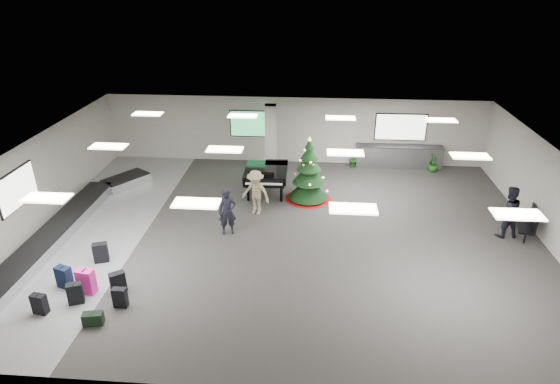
# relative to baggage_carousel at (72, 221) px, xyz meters

# --- Properties ---
(ground) EXTENTS (18.00, 18.00, 0.00)m
(ground) POSITION_rel_baggage_carousel_xyz_m (7.84, 0.08, -0.21)
(ground) COLOR #353230
(ground) RESTS_ON ground
(room_envelope) EXTENTS (18.02, 14.02, 3.21)m
(room_envelope) POSITION_rel_baggage_carousel_xyz_m (7.46, 0.75, 2.12)
(room_envelope) COLOR #ABA59C
(room_envelope) RESTS_ON ground
(baggage_carousel) EXTENTS (2.28, 9.71, 0.43)m
(baggage_carousel) POSITION_rel_baggage_carousel_xyz_m (0.00, 0.00, 0.00)
(baggage_carousel) COLOR silver
(baggage_carousel) RESTS_ON ground
(service_counter) EXTENTS (4.05, 0.65, 1.08)m
(service_counter) POSITION_rel_baggage_carousel_xyz_m (12.84, 6.73, 0.33)
(service_counter) COLOR silver
(service_counter) RESTS_ON ground
(suitcase_0) EXTENTS (0.47, 0.37, 0.67)m
(suitcase_0) POSITION_rel_baggage_carousel_xyz_m (2.24, -4.26, 0.11)
(suitcase_0) COLOR black
(suitcase_0) RESTS_ON ground
(suitcase_1) EXTENTS (0.39, 0.20, 0.62)m
(suitcase_1) POSITION_rel_baggage_carousel_xyz_m (3.55, -4.30, 0.09)
(suitcase_1) COLOR black
(suitcase_1) RESTS_ON ground
(pink_suitcase) EXTENTS (0.53, 0.35, 0.80)m
(pink_suitcase) POSITION_rel_baggage_carousel_xyz_m (2.35, -3.78, 0.18)
(pink_suitcase) COLOR #F82099
(pink_suitcase) RESTS_ON ground
(suitcase_3) EXTENTS (0.49, 0.45, 0.68)m
(suitcase_3) POSITION_rel_baggage_carousel_xyz_m (3.24, -3.67, 0.12)
(suitcase_3) COLOR black
(suitcase_3) RESTS_ON ground
(navy_suitcase) EXTENTS (0.51, 0.39, 0.71)m
(navy_suitcase) POSITION_rel_baggage_carousel_xyz_m (1.57, -3.57, 0.13)
(navy_suitcase) COLOR black
(navy_suitcase) RESTS_ON ground
(suitcase_5) EXTENTS (0.43, 0.28, 0.62)m
(suitcase_5) POSITION_rel_baggage_carousel_xyz_m (1.47, -4.75, 0.09)
(suitcase_5) COLOR black
(suitcase_5) RESTS_ON ground
(green_duffel) EXTENTS (0.56, 0.35, 0.37)m
(green_duffel) POSITION_rel_baggage_carousel_xyz_m (3.10, -5.07, -0.04)
(green_duffel) COLOR black
(green_duffel) RESTS_ON ground
(suitcase_8) EXTENTS (0.51, 0.39, 0.69)m
(suitcase_8) POSITION_rel_baggage_carousel_xyz_m (2.07, -2.17, 0.12)
(suitcase_8) COLOR black
(suitcase_8) RESTS_ON ground
(christmas_tree) EXTENTS (1.91, 1.91, 2.72)m
(christmas_tree) POSITION_rel_baggage_carousel_xyz_m (8.63, 2.95, 0.72)
(christmas_tree) COLOR maroon
(christmas_tree) RESTS_ON ground
(grand_piano) EXTENTS (1.79, 2.27, 1.28)m
(grand_piano) POSITION_rel_baggage_carousel_xyz_m (6.85, 3.35, 0.70)
(grand_piano) COLOR black
(grand_piano) RESTS_ON ground
(bench) EXTENTS (0.95, 1.62, 0.98)m
(bench) POSITION_rel_baggage_carousel_xyz_m (16.44, 0.63, 0.34)
(bench) COLOR black
(bench) RESTS_ON ground
(traveler_a) EXTENTS (0.71, 0.56, 1.72)m
(traveler_a) POSITION_rel_baggage_carousel_xyz_m (5.84, -0.06, 0.65)
(traveler_a) COLOR black
(traveler_a) RESTS_ON ground
(traveler_b) EXTENTS (1.31, 1.03, 1.78)m
(traveler_b) POSITION_rel_baggage_carousel_xyz_m (6.65, 1.53, 0.68)
(traveler_b) COLOR #9C8C61
(traveler_b) RESTS_ON ground
(traveler_bench) EXTENTS (1.03, 0.86, 1.91)m
(traveler_bench) POSITION_rel_baggage_carousel_xyz_m (15.60, 0.51, 0.74)
(traveler_bench) COLOR black
(traveler_bench) RESTS_ON ground
(potted_plant_left) EXTENTS (0.61, 0.56, 0.89)m
(potted_plant_left) POSITION_rel_baggage_carousel_xyz_m (10.74, 6.58, 0.23)
(potted_plant_left) COLOR #184516
(potted_plant_left) RESTS_ON ground
(potted_plant_right) EXTENTS (0.62, 0.62, 0.83)m
(potted_plant_right) POSITION_rel_baggage_carousel_xyz_m (14.40, 6.31, 0.20)
(potted_plant_right) COLOR #184516
(potted_plant_right) RESTS_ON ground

